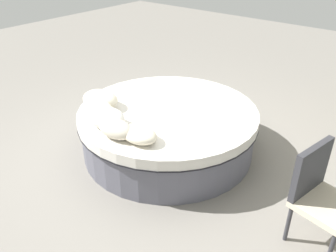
{
  "coord_description": "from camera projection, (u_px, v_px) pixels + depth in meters",
  "views": [
    {
      "loc": [
        -2.52,
        3.1,
        2.63
      ],
      "look_at": [
        0.0,
        0.0,
        0.37
      ],
      "focal_mm": 37.43,
      "sensor_mm": 36.0,
      "label": 1
    }
  ],
  "objects": [
    {
      "name": "round_bed",
      "position": [
        168.0,
        130.0,
        4.61
      ],
      "size": [
        2.31,
        2.31,
        0.61
      ],
      "color": "#595966",
      "rests_on": "ground_plane"
    },
    {
      "name": "throw_pillow_2",
      "position": [
        107.0,
        118.0,
        4.04
      ],
      "size": [
        0.47,
        0.37,
        0.21
      ],
      "primitive_type": "ellipsoid",
      "color": "white",
      "rests_on": "round_bed"
    },
    {
      "name": "throw_pillow_0",
      "position": [
        100.0,
        99.0,
        4.48
      ],
      "size": [
        0.5,
        0.39,
        0.21
      ],
      "primitive_type": "ellipsoid",
      "color": "beige",
      "rests_on": "round_bed"
    },
    {
      "name": "throw_pillow_1",
      "position": [
        99.0,
        110.0,
        4.25
      ],
      "size": [
        0.42,
        0.3,
        0.19
      ],
      "primitive_type": "ellipsoid",
      "color": "beige",
      "rests_on": "round_bed"
    },
    {
      "name": "throw_pillow_3",
      "position": [
        116.0,
        129.0,
        3.84
      ],
      "size": [
        0.47,
        0.28,
        0.19
      ],
      "primitive_type": "ellipsoid",
      "color": "beige",
      "rests_on": "round_bed"
    },
    {
      "name": "ground_plane",
      "position": [
        168.0,
        149.0,
        4.77
      ],
      "size": [
        16.0,
        16.0,
        0.0
      ],
      "primitive_type": "plane",
      "color": "gray"
    },
    {
      "name": "throw_pillow_4",
      "position": [
        139.0,
        134.0,
        3.77
      ],
      "size": [
        0.45,
        0.31,
        0.16
      ],
      "primitive_type": "ellipsoid",
      "color": "beige",
      "rests_on": "round_bed"
    },
    {
      "name": "patio_chair",
      "position": [
        319.0,
        190.0,
        3.16
      ],
      "size": [
        0.59,
        0.61,
        0.98
      ],
      "rotation": [
        0.0,
        0.0,
        1.37
      ],
      "color": "#333338",
      "rests_on": "ground_plane"
    }
  ]
}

